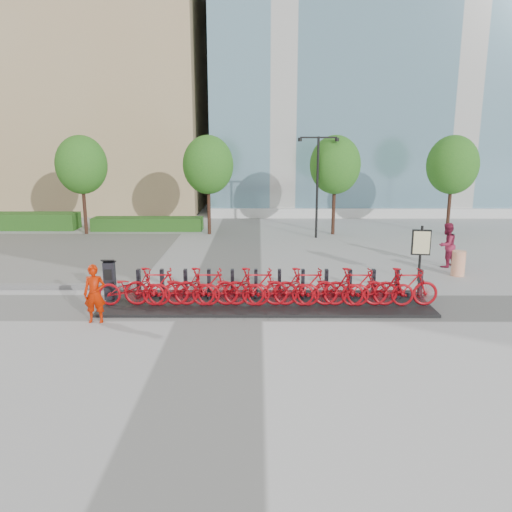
{
  "coord_description": "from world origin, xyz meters",
  "views": [
    {
      "loc": [
        1.07,
        -13.88,
        4.7
      ],
      "look_at": [
        1.0,
        1.5,
        1.2
      ],
      "focal_mm": 35.0,
      "sensor_mm": 36.0,
      "label": 1
    }
  ],
  "objects_px": {
    "worker_red": "(95,294)",
    "pedestrian": "(447,245)",
    "bike_0": "(131,288)",
    "construction_barrel": "(458,263)",
    "kiosk": "(110,280)",
    "map_sign": "(421,245)"
  },
  "relations": [
    {
      "from": "worker_red",
      "to": "map_sign",
      "type": "relative_size",
      "value": 0.81
    },
    {
      "from": "kiosk",
      "to": "construction_barrel",
      "type": "relative_size",
      "value": 1.39
    },
    {
      "from": "bike_0",
      "to": "construction_barrel",
      "type": "bearing_deg",
      "value": -71.4
    },
    {
      "from": "kiosk",
      "to": "pedestrian",
      "type": "distance_m",
      "value": 12.51
    },
    {
      "from": "pedestrian",
      "to": "map_sign",
      "type": "height_order",
      "value": "map_sign"
    },
    {
      "from": "worker_red",
      "to": "map_sign",
      "type": "distance_m",
      "value": 10.75
    },
    {
      "from": "worker_red",
      "to": "pedestrian",
      "type": "xyz_separation_m",
      "value": [
        11.59,
        6.17,
        0.07
      ]
    },
    {
      "from": "kiosk",
      "to": "worker_red",
      "type": "bearing_deg",
      "value": -88.81
    },
    {
      "from": "construction_barrel",
      "to": "pedestrian",
      "type": "bearing_deg",
      "value": 88.9
    },
    {
      "from": "bike_0",
      "to": "pedestrian",
      "type": "bearing_deg",
      "value": -65.48
    },
    {
      "from": "construction_barrel",
      "to": "map_sign",
      "type": "relative_size",
      "value": 0.46
    },
    {
      "from": "pedestrian",
      "to": "construction_barrel",
      "type": "relative_size",
      "value": 1.9
    },
    {
      "from": "kiosk",
      "to": "construction_barrel",
      "type": "distance_m",
      "value": 12.09
    },
    {
      "from": "bike_0",
      "to": "construction_barrel",
      "type": "relative_size",
      "value": 2.15
    },
    {
      "from": "worker_red",
      "to": "pedestrian",
      "type": "bearing_deg",
      "value": 25.68
    },
    {
      "from": "pedestrian",
      "to": "bike_0",
      "type": "bearing_deg",
      "value": -12.82
    },
    {
      "from": "pedestrian",
      "to": "kiosk",
      "type": "bearing_deg",
      "value": -16.8
    },
    {
      "from": "kiosk",
      "to": "worker_red",
      "type": "height_order",
      "value": "worker_red"
    },
    {
      "from": "pedestrian",
      "to": "map_sign",
      "type": "distance_m",
      "value": 2.68
    },
    {
      "from": "construction_barrel",
      "to": "kiosk",
      "type": "bearing_deg",
      "value": -165.26
    },
    {
      "from": "bike_0",
      "to": "worker_red",
      "type": "xyz_separation_m",
      "value": [
        -0.67,
        -1.18,
        0.2
      ]
    },
    {
      "from": "bike_0",
      "to": "worker_red",
      "type": "height_order",
      "value": "worker_red"
    }
  ]
}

